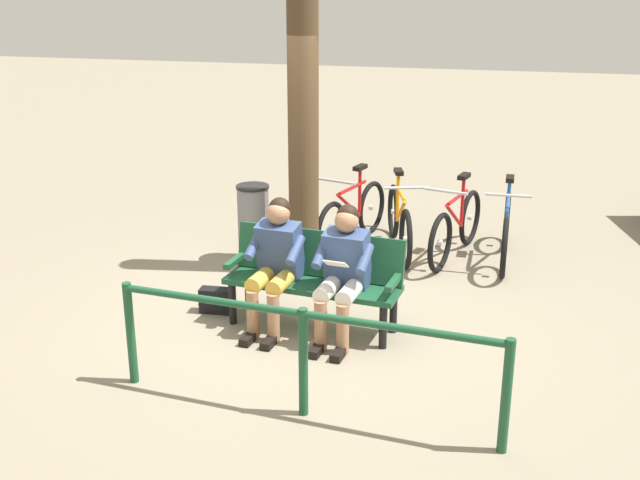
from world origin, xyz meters
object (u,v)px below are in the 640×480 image
object	(u,v)px
person_companion	(275,258)
bicycle_silver	(456,227)
litter_bin	(254,223)
bicycle_purple	(399,222)
person_reading	(343,267)
handbag	(216,300)
bicycle_blue	(506,231)
bicycle_black	(352,216)
tree_trunk	(303,103)
bench	(315,273)

from	to	relation	value
person_companion	bicycle_silver	world-z (taller)	person_companion
litter_bin	bicycle_purple	xyz separation A→B (m)	(-1.54, -0.66, -0.08)
person_reading	litter_bin	xyz separation A→B (m)	(1.39, -1.68, -0.23)
handbag	bicycle_blue	distance (m)	3.38
person_reading	bicycle_black	size ratio (longest dim) A/B	0.74
tree_trunk	bicycle_silver	xyz separation A→B (m)	(-1.57, -0.79, -1.46)
handbag	bicycle_blue	size ratio (longest dim) A/B	0.18
litter_bin	bicycle_blue	distance (m)	2.82
bench	handbag	xyz separation A→B (m)	(0.99, -0.03, -0.39)
bicycle_purple	bicycle_black	distance (m)	0.58
bicycle_blue	bench	bearing A→B (deg)	-37.71
handbag	bicycle_purple	world-z (taller)	bicycle_purple
person_companion	bicycle_black	size ratio (longest dim) A/B	0.74
bench	bicycle_purple	world-z (taller)	bicycle_purple
litter_bin	bicycle_silver	bearing A→B (deg)	-163.88
person_reading	handbag	xyz separation A→B (m)	(1.29, -0.23, -0.54)
bench	person_reading	xyz separation A→B (m)	(-0.30, 0.20, 0.16)
person_reading	bicycle_blue	bearing A→B (deg)	-113.93
bicycle_silver	bicycle_blue	bearing A→B (deg)	105.37
bicycle_silver	bicycle_black	xyz separation A→B (m)	(1.22, -0.12, 0.00)
person_companion	tree_trunk	world-z (taller)	tree_trunk
bicycle_purple	bicycle_black	world-z (taller)	same
person_companion	handbag	distance (m)	0.87
person_reading	bicycle_purple	xyz separation A→B (m)	(-0.15, -2.34, -0.31)
litter_bin	bicycle_silver	size ratio (longest dim) A/B	0.53
litter_bin	person_reading	bearing A→B (deg)	129.64
bicycle_blue	tree_trunk	bearing A→B (deg)	-69.15
handbag	tree_trunk	distance (m)	2.20
litter_bin	handbag	bearing A→B (deg)	93.88
handbag	bicycle_silver	size ratio (longest dim) A/B	0.18
person_companion	tree_trunk	xyz separation A→B (m)	(0.13, -1.45, 1.15)
person_reading	litter_bin	distance (m)	2.19
handbag	bicycle_blue	world-z (taller)	bicycle_blue
tree_trunk	bicycle_black	world-z (taller)	tree_trunk
tree_trunk	bicycle_silver	distance (m)	2.28
person_reading	handbag	bearing A→B (deg)	-3.66
bicycle_silver	bicycle_purple	distance (m)	0.65
person_reading	handbag	world-z (taller)	person_reading
litter_bin	bicycle_black	distance (m)	1.23
person_reading	bicycle_silver	bearing A→B (deg)	-102.85
person_companion	litter_bin	world-z (taller)	person_companion
bicycle_blue	bicycle_purple	bearing A→B (deg)	-90.79
handbag	litter_bin	bearing A→B (deg)	-86.12
person_reading	tree_trunk	distance (m)	2.06
bicycle_black	bicycle_silver	bearing A→B (deg)	100.23
tree_trunk	bicycle_purple	xyz separation A→B (m)	(-0.92, -0.82, -1.46)
handbag	bicycle_purple	size ratio (longest dim) A/B	0.18
tree_trunk	bicycle_purple	bearing A→B (deg)	-138.29
bench	person_reading	size ratio (longest dim) A/B	1.37
handbag	tree_trunk	bearing A→B (deg)	-112.09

